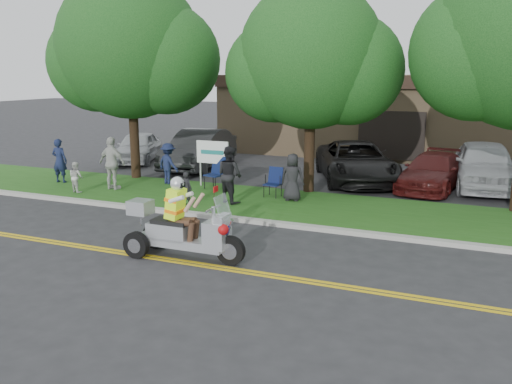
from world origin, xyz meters
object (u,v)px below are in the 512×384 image
at_px(spectator_adult_mid, 230,175).
at_px(parked_car_right, 433,172).
at_px(lawn_chair_b, 274,180).
at_px(spectator_adult_right, 112,163).
at_px(parked_car_mid, 356,162).
at_px(lawn_chair_a, 216,170).
at_px(trike_scooter, 180,230).
at_px(parked_car_far_right, 484,165).
at_px(parked_car_left, 199,149).
at_px(parked_car_far_left, 138,147).
at_px(spectator_adult_left, 60,161).

xyz_separation_m(spectator_adult_mid, parked_car_right, (5.65, 5.06, -0.36)).
xyz_separation_m(lawn_chair_b, spectator_adult_mid, (-0.96, -1.39, 0.35)).
height_order(spectator_adult_right, parked_car_mid, spectator_adult_right).
relative_size(spectator_adult_mid, spectator_adult_right, 0.97).
bearing_deg(lawn_chair_a, parked_car_right, 38.44).
xyz_separation_m(trike_scooter, parked_car_far_right, (6.21, 10.84, 0.21)).
distance_m(spectator_adult_right, parked_car_right, 11.38).
bearing_deg(parked_car_left, parked_car_right, -9.77).
distance_m(spectator_adult_mid, parked_car_right, 7.59).
bearing_deg(parked_car_far_right, spectator_adult_mid, -147.13).
bearing_deg(spectator_adult_mid, spectator_adult_right, 21.87).
bearing_deg(parked_car_left, parked_car_mid, -8.65).
height_order(parked_car_far_left, parked_car_far_right, parked_car_far_right).
xyz_separation_m(parked_car_left, parked_car_mid, (7.00, -0.29, -0.07)).
relative_size(lawn_chair_a, spectator_adult_left, 0.68).
bearing_deg(parked_car_far_right, spectator_adult_right, -160.52).
relative_size(trike_scooter, parked_car_right, 0.65).
bearing_deg(parked_car_far_left, parked_car_mid, -25.00).
bearing_deg(parked_car_mid, spectator_adult_right, -168.55).
relative_size(trike_scooter, lawn_chair_b, 2.96).
xyz_separation_m(lawn_chair_b, spectator_adult_left, (-8.18, -0.95, 0.27)).
height_order(lawn_chair_a, parked_car_mid, parked_car_mid).
relative_size(spectator_adult_left, parked_car_right, 0.37).
height_order(parked_car_far_left, parked_car_left, parked_car_left).
distance_m(parked_car_far_left, parked_car_mid, 10.52).
bearing_deg(spectator_adult_right, parked_car_far_right, -150.55).
bearing_deg(spectator_adult_left, parked_car_left, -126.86).
height_order(spectator_adult_mid, parked_car_right, spectator_adult_mid).
distance_m(lawn_chair_b, parked_car_mid, 4.38).
bearing_deg(parked_car_left, spectator_adult_left, -126.14).
distance_m(spectator_adult_left, parked_car_left, 6.02).
bearing_deg(spectator_adult_mid, parked_car_far_right, -116.64).
distance_m(spectator_adult_right, parked_car_mid, 9.05).
height_order(lawn_chair_b, spectator_adult_right, spectator_adult_right).
distance_m(lawn_chair_a, spectator_adult_left, 5.99).
bearing_deg(parked_car_mid, spectator_adult_left, -177.21).
bearing_deg(lawn_chair_a, spectator_adult_mid, -38.72).
bearing_deg(spectator_adult_right, lawn_chair_b, -164.22).
height_order(trike_scooter, parked_car_far_left, trike_scooter).
relative_size(parked_car_far_left, parked_car_mid, 0.74).
xyz_separation_m(lawn_chair_a, parked_car_far_left, (-6.33, 4.28, -0.04)).
xyz_separation_m(lawn_chair_a, parked_car_mid, (4.17, 3.56, 0.03)).
bearing_deg(parked_car_right, parked_car_far_left, -175.14).
relative_size(lawn_chair_b, parked_car_left, 0.19).
bearing_deg(parked_car_right, spectator_adult_mid, -128.87).
bearing_deg(spectator_adult_left, spectator_adult_right, 167.64).
height_order(spectator_adult_left, parked_car_far_left, spectator_adult_left).
distance_m(spectator_adult_left, parked_car_mid, 11.15).
height_order(lawn_chair_b, parked_car_far_left, parked_car_far_left).
xyz_separation_m(lawn_chair_a, spectator_adult_left, (-5.83, -1.38, 0.19)).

